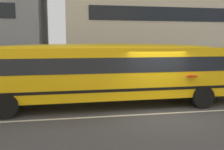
% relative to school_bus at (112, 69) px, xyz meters
% --- Properties ---
extents(ground_plane, '(400.00, 400.00, 0.00)m').
position_rel_school_bus_xyz_m(ground_plane, '(1.73, -1.68, -1.68)').
color(ground_plane, '#424244').
extents(sidewalk_far, '(120.00, 3.00, 0.01)m').
position_rel_school_bus_xyz_m(sidewalk_far, '(1.73, 6.57, -1.67)').
color(sidewalk_far, gray).
rests_on(sidewalk_far, ground_plane).
extents(lane_centreline, '(110.00, 0.16, 0.01)m').
position_rel_school_bus_xyz_m(lane_centreline, '(1.73, -1.68, -1.67)').
color(lane_centreline, silver).
rests_on(lane_centreline, ground_plane).
extents(school_bus, '(12.65, 3.00, 2.82)m').
position_rel_school_bus_xyz_m(school_bus, '(0.00, 0.00, 0.00)').
color(school_bus, yellow).
rests_on(school_bus, ground_plane).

